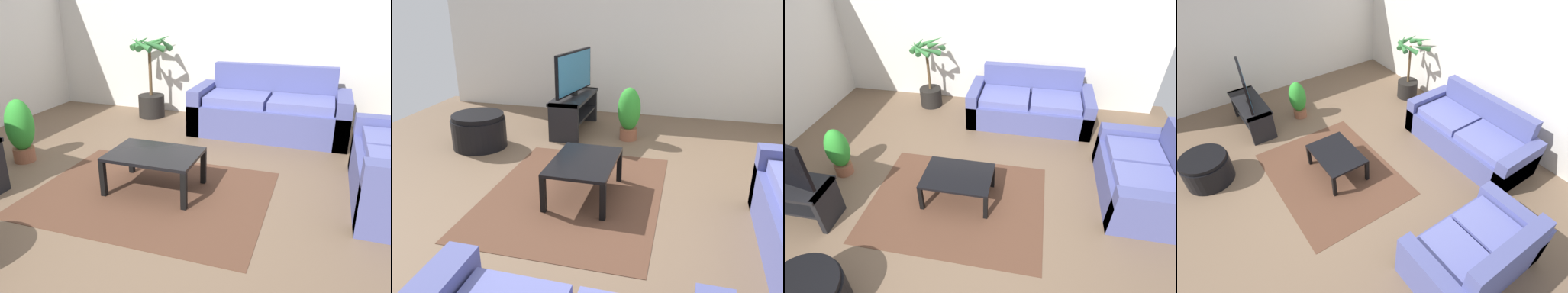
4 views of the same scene
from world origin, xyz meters
The scene contains 8 objects.
ground_plane centered at (0.00, 0.00, 0.00)m, with size 6.60×6.60×0.00m, color brown.
wall_left centered at (-3.00, 0.00, 1.35)m, with size 0.06×6.00×2.70m, color silver.
tv_stand centered at (-1.90, -0.43, 0.34)m, with size 1.10×0.45×0.53m.
tv centered at (-1.90, -0.43, 0.86)m, with size 1.03×0.22×0.62m.
coffee_table centered at (0.00, 0.23, 0.33)m, with size 0.85×0.61×0.38m.
area_rug centered at (0.00, 0.13, 0.00)m, with size 2.20×1.70×0.01m, color #513323.
potted_plant_small centered at (-1.72, 0.39, 0.38)m, with size 0.31×0.31×0.73m.
ottoman centered at (-0.96, -1.45, 0.22)m, with size 0.70×0.70×0.44m.
Camera 2 is at (3.35, 1.15, 1.88)m, focal length 36.01 mm.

